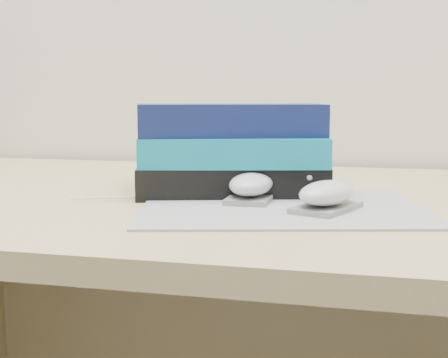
% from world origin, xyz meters
% --- Properties ---
extents(desk, '(1.60, 0.80, 0.73)m').
position_xyz_m(desk, '(0.00, 1.64, 0.50)').
color(desk, tan).
rests_on(desk, ground).
extents(mousepad, '(0.42, 0.37, 0.00)m').
position_xyz_m(mousepad, '(-0.02, 1.47, 0.73)').
color(mousepad, gray).
rests_on(mousepad, desk).
extents(mouse_rear, '(0.06, 0.11, 0.04)m').
position_xyz_m(mouse_rear, '(-0.07, 1.51, 0.75)').
color(mouse_rear, gray).
rests_on(mouse_rear, mousepad).
extents(mouse_front, '(0.09, 0.12, 0.04)m').
position_xyz_m(mouse_front, '(0.04, 1.45, 0.75)').
color(mouse_front, gray).
rests_on(mouse_front, mousepad).
extents(usb_cable, '(0.22, 0.09, 0.00)m').
position_xyz_m(usb_cable, '(-0.20, 1.49, 0.73)').
color(usb_cable, white).
rests_on(usb_cable, mousepad).
extents(book_stack, '(0.33, 0.29, 0.14)m').
position_xyz_m(book_stack, '(-0.12, 1.61, 0.80)').
color(book_stack, black).
rests_on(book_stack, desk).
extents(pouch, '(0.15, 0.13, 0.12)m').
position_xyz_m(pouch, '(-0.22, 1.69, 0.79)').
color(pouch, black).
rests_on(pouch, desk).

